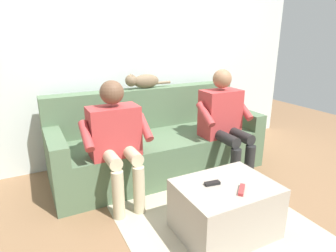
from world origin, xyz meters
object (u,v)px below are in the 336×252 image
object	(u,v)px
person_left_seated	(224,118)
remote_red	(242,190)
coffee_table	(225,208)
person_right_seated	(116,136)
couch	(156,143)
remote_black	(212,183)
cat_on_backrest	(142,81)

from	to	relation	value
person_left_seated	remote_red	distance (m)	1.08
coffee_table	person_left_seated	size ratio (longest dim) A/B	0.63
person_left_seated	person_right_seated	distance (m)	1.15
couch	remote_red	distance (m)	1.36
person_left_seated	person_right_seated	size ratio (longest dim) A/B	1.03
person_right_seated	remote_black	xyz separation A→B (m)	(-0.48, 0.76, -0.20)
person_left_seated	remote_black	world-z (taller)	person_left_seated
remote_red	cat_on_backrest	bearing A→B (deg)	48.98
couch	remote_red	size ratio (longest dim) A/B	15.01
remote_red	person_left_seated	bearing A→B (deg)	15.95
person_right_seated	cat_on_backrest	world-z (taller)	person_right_seated
person_right_seated	remote_black	size ratio (longest dim) A/B	9.51
person_right_seated	remote_red	size ratio (longest dim) A/B	7.30
remote_red	remote_black	bearing A→B (deg)	83.95
coffee_table	remote_black	size ratio (longest dim) A/B	6.16
cat_on_backrest	couch	bearing A→B (deg)	98.14
remote_black	remote_red	world-z (taller)	same
cat_on_backrest	remote_black	world-z (taller)	cat_on_backrest
remote_black	person_right_seated	bearing A→B (deg)	-49.43
person_left_seated	remote_black	bearing A→B (deg)	48.19
coffee_table	remote_black	world-z (taller)	remote_black
coffee_table	cat_on_backrest	xyz separation A→B (m)	(0.04, -1.51, 0.76)
couch	coffee_table	distance (m)	1.24
couch	cat_on_backrest	world-z (taller)	cat_on_backrest
cat_on_backrest	remote_red	bearing A→B (deg)	92.61
person_left_seated	remote_red	bearing A→B (deg)	59.57
remote_red	coffee_table	bearing A→B (deg)	62.53
coffee_table	remote_red	bearing A→B (deg)	106.16
coffee_table	person_right_seated	size ratio (longest dim) A/B	0.65
person_right_seated	coffee_table	bearing A→B (deg)	125.41
couch	person_right_seated	size ratio (longest dim) A/B	2.06
cat_on_backrest	person_right_seated	bearing A→B (deg)	52.56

